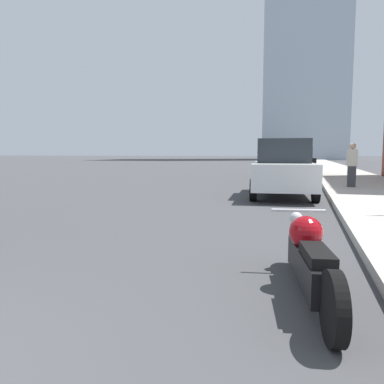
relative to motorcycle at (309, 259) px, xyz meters
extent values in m
cube|color=#B2ADA3|center=(2.41, 36.73, -0.30)|extent=(3.43, 240.00, 0.15)
cylinder|color=black|center=(-0.14, 0.86, -0.09)|extent=(0.19, 0.57, 0.56)
cylinder|color=black|center=(0.16, -0.96, -0.09)|extent=(0.19, 0.57, 0.56)
cube|color=black|center=(0.01, -0.05, -0.06)|extent=(0.47, 1.43, 0.31)
sphere|color=#9E0C14|center=(-0.04, 0.23, 0.22)|extent=(0.34, 0.34, 0.34)
cube|color=black|center=(0.06, -0.35, 0.14)|extent=(0.32, 0.67, 0.10)
sphere|color=silver|center=(-0.15, 0.89, 0.25)|extent=(0.16, 0.16, 0.16)
cylinder|color=silver|center=(-0.13, 0.76, 0.37)|extent=(0.62, 0.14, 0.04)
cube|color=silver|center=(-0.73, 8.74, 0.35)|extent=(2.27, 4.65, 0.78)
cube|color=#23282D|center=(-0.73, 8.74, 1.11)|extent=(1.77, 2.30, 0.74)
cylinder|color=black|center=(-1.74, 10.05, -0.05)|extent=(0.26, 0.67, 0.65)
cylinder|color=black|center=(0.02, 10.21, -0.05)|extent=(0.26, 0.67, 0.65)
cylinder|color=black|center=(-1.48, 7.27, -0.05)|extent=(0.26, 0.67, 0.65)
cylinder|color=black|center=(0.28, 7.43, -0.05)|extent=(0.26, 0.67, 0.65)
cube|color=black|center=(-0.39, 20.07, 0.38)|extent=(1.98, 4.66, 0.79)
cube|color=#23282D|center=(-0.39, 20.07, 1.09)|extent=(1.60, 2.27, 0.64)
cylinder|color=black|center=(-1.29, 21.44, -0.02)|extent=(0.24, 0.72, 0.71)
cylinder|color=black|center=(0.37, 21.53, -0.02)|extent=(0.24, 0.72, 0.71)
cylinder|color=black|center=(-1.14, 18.61, -0.02)|extent=(0.24, 0.72, 0.71)
cylinder|color=black|center=(0.51, 18.69, -0.02)|extent=(0.24, 0.72, 0.71)
cube|color=red|center=(-0.56, 31.06, 0.37)|extent=(2.04, 4.37, 0.76)
cube|color=#23282D|center=(-0.56, 31.06, 1.06)|extent=(1.67, 2.12, 0.62)
cylinder|color=black|center=(-1.39, 32.43, -0.01)|extent=(0.23, 0.72, 0.71)
cylinder|color=black|center=(0.37, 32.36, -0.01)|extent=(0.23, 0.72, 0.71)
cylinder|color=black|center=(-1.50, 29.77, -0.01)|extent=(0.23, 0.72, 0.71)
cylinder|color=black|center=(0.26, 29.70, -0.01)|extent=(0.23, 0.72, 0.71)
cube|color=#1E3899|center=(-0.54, 42.75, 0.31)|extent=(2.26, 4.57, 0.77)
cube|color=#23282D|center=(-0.54, 42.75, 1.06)|extent=(1.76, 2.26, 0.73)
cylinder|color=black|center=(-1.54, 44.03, -0.07)|extent=(0.26, 0.62, 0.60)
cylinder|color=black|center=(0.21, 44.19, -0.07)|extent=(0.26, 0.62, 0.60)
cylinder|color=black|center=(-1.28, 41.30, -0.07)|extent=(0.26, 0.62, 0.60)
cylinder|color=black|center=(0.47, 41.47, -0.07)|extent=(0.26, 0.62, 0.60)
cube|color=#1E6B33|center=(-0.52, 55.45, 0.27)|extent=(2.19, 4.55, 0.65)
cube|color=#23282D|center=(-0.52, 55.45, 0.89)|extent=(1.70, 2.25, 0.61)
cylinder|color=black|center=(-1.20, 56.89, -0.06)|extent=(0.26, 0.65, 0.63)
cylinder|color=black|center=(0.45, 56.72, -0.06)|extent=(0.26, 0.65, 0.63)
cylinder|color=black|center=(-1.49, 54.18, -0.06)|extent=(0.26, 0.65, 0.63)
cylinder|color=black|center=(0.16, 54.01, -0.06)|extent=(0.26, 0.65, 0.63)
cube|color=#38383D|center=(1.66, 11.35, 0.17)|extent=(0.29, 0.20, 0.79)
cube|color=beige|center=(1.66, 11.35, 0.87)|extent=(0.36, 0.20, 0.62)
sphere|color=tan|center=(1.66, 11.35, 1.30)|extent=(0.23, 0.23, 0.23)
camera|label=1|loc=(-0.08, -3.77, 1.04)|focal=35.00mm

